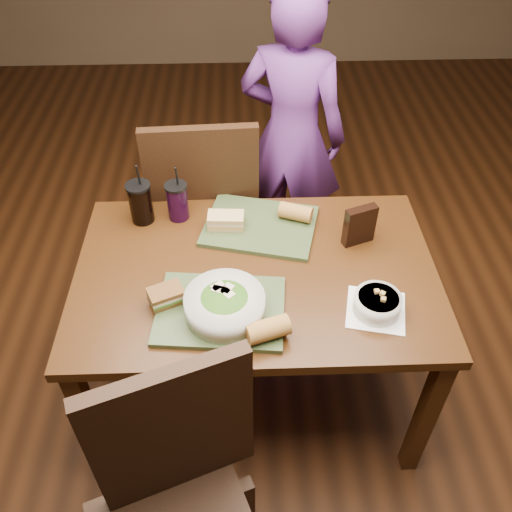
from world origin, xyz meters
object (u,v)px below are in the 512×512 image
at_px(dining_table, 256,288).
at_px(cup_berry, 177,201).
at_px(baguette_far, 296,212).
at_px(cup_cola, 141,202).
at_px(chair_near, 178,503).
at_px(diner, 292,136).
at_px(salad_bowl, 225,304).
at_px(soup_bowl, 377,303).
at_px(tray_near, 220,311).
at_px(sandwich_near, 166,296).
at_px(chair_far, 206,208).
at_px(chip_bag, 360,225).
at_px(tray_far, 260,226).
at_px(baguette_near, 268,329).
at_px(sandwich_far, 226,221).

bearing_deg(dining_table, cup_berry, 133.22).
height_order(baguette_far, cup_cola, cup_cola).
bearing_deg(chair_near, diner, 74.93).
bearing_deg(baguette_far, salad_bowl, -119.72).
height_order(dining_table, soup_bowl, soup_bowl).
distance_m(tray_near, sandwich_near, 0.19).
bearing_deg(sandwich_near, baguette_far, 41.86).
bearing_deg(salad_bowl, diner, 74.68).
distance_m(chair_far, cup_berry, 0.35).
bearing_deg(chip_bag, tray_far, 144.94).
relative_size(dining_table, chair_far, 1.21).
height_order(soup_bowl, cup_cola, cup_cola).
height_order(salad_bowl, baguette_near, salad_bowl).
distance_m(tray_far, baguette_far, 0.15).
distance_m(chair_near, sandwich_near, 0.63).
bearing_deg(cup_berry, baguette_near, -62.96).
bearing_deg(salad_bowl, tray_near, 132.12).
height_order(dining_table, tray_far, tray_far).
bearing_deg(diner, tray_far, 96.64).
bearing_deg(soup_bowl, baguette_near, -163.33).
relative_size(cup_cola, chip_bag, 1.65).
distance_m(cup_berry, chip_bag, 0.71).
relative_size(salad_bowl, sandwich_far, 1.84).
relative_size(dining_table, chip_bag, 8.22).
bearing_deg(chair_near, chip_bag, 54.35).
bearing_deg(soup_bowl, cup_cola, 148.51).
relative_size(chair_far, soup_bowl, 4.69).
height_order(sandwich_near, baguette_far, baguette_far).
bearing_deg(baguette_near, sandwich_near, 153.96).
distance_m(dining_table, tray_near, 0.25).
bearing_deg(sandwich_near, tray_near, -12.81).
height_order(dining_table, sandwich_far, sandwich_far).
bearing_deg(baguette_far, chair_far, 141.07).
distance_m(dining_table, diner, 0.98).
distance_m(soup_bowl, baguette_near, 0.38).
height_order(dining_table, salad_bowl, salad_bowl).
bearing_deg(salad_bowl, dining_table, 62.97).
distance_m(chair_near, chip_bag, 1.12).
bearing_deg(diner, cup_berry, 72.73).
distance_m(chair_near, salad_bowl, 0.60).
xyz_separation_m(sandwich_far, baguette_far, (0.27, 0.04, 0.00)).
bearing_deg(sandwich_near, baguette_near, -26.04).
height_order(chair_far, sandwich_far, chair_far).
xyz_separation_m(diner, cup_berry, (-0.51, -0.64, 0.10)).
relative_size(baguette_near, cup_berry, 0.57).
xyz_separation_m(salad_bowl, soup_bowl, (0.50, 0.01, -0.03)).
distance_m(chair_far, chip_bag, 0.76).
relative_size(diner, baguette_near, 10.72).
distance_m(soup_bowl, sandwich_far, 0.66).
height_order(chair_far, baguette_near, chair_far).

